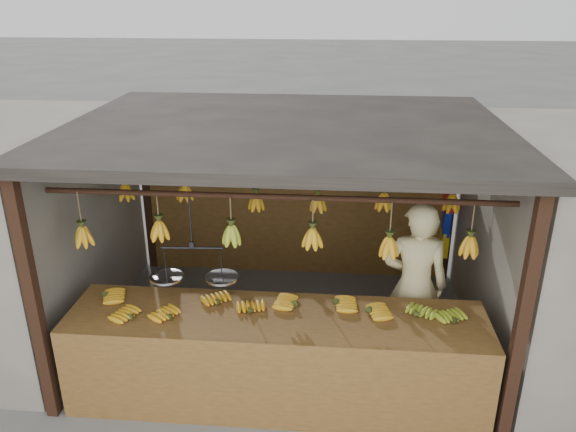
{
  "coord_description": "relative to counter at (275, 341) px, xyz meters",
  "views": [
    {
      "loc": [
        0.49,
        -5.41,
        3.62
      ],
      "look_at": [
        0.0,
        0.3,
        1.3
      ],
      "focal_mm": 35.0,
      "sensor_mm": 36.0,
      "label": 1
    }
  ],
  "objects": [
    {
      "name": "balance_scale",
      "position": [
        -0.75,
        0.23,
        0.52
      ],
      "size": [
        0.8,
        0.33,
        0.82
      ],
      "color": "black",
      "rests_on": "ground"
    },
    {
      "name": "stall",
      "position": [
        -0.01,
        1.56,
        1.25
      ],
      "size": [
        4.3,
        3.3,
        2.4
      ],
      "color": "black",
      "rests_on": "ground"
    },
    {
      "name": "ground",
      "position": [
        -0.01,
        1.23,
        -0.72
      ],
      "size": [
        80.0,
        80.0,
        0.0
      ],
      "primitive_type": "plane",
      "color": "#5B5B57"
    },
    {
      "name": "bag_bundles",
      "position": [
        1.93,
        2.58,
        0.31
      ],
      "size": [
        0.08,
        0.26,
        1.25
      ],
      "color": "#199926",
      "rests_on": "ground"
    },
    {
      "name": "hanging_bananas",
      "position": [
        -0.02,
        1.23,
        0.89
      ],
      "size": [
        3.59,
        2.25,
        0.37
      ],
      "color": "orange",
      "rests_on": "ground"
    },
    {
      "name": "vendor",
      "position": [
        1.31,
        0.81,
        0.17
      ],
      "size": [
        0.67,
        0.46,
        1.77
      ],
      "primitive_type": "imported",
      "rotation": [
        0.0,
        0.0,
        3.08
      ],
      "color": "beige",
      "rests_on": "ground"
    },
    {
      "name": "counter",
      "position": [
        0.0,
        0.0,
        0.0
      ],
      "size": [
        3.79,
        0.86,
        0.96
      ],
      "color": "brown",
      "rests_on": "ground"
    }
  ]
}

